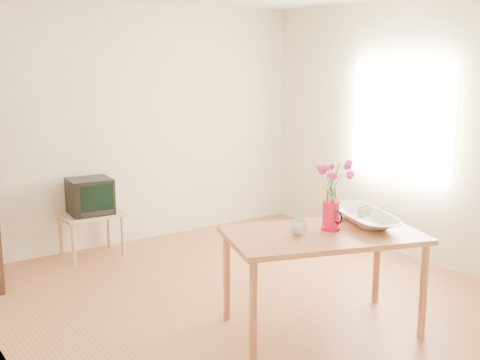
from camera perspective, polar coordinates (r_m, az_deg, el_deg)
room at (r=4.81m, az=2.30°, el=3.00°), size 4.50×4.50×4.50m
table at (r=4.50m, az=7.87°, el=-5.94°), size 1.60×1.21×0.75m
tv_stand at (r=6.35m, az=-13.93°, el=-3.71°), size 0.60×0.45×0.46m
pitcher at (r=4.53m, az=8.58°, el=-3.46°), size 0.15×0.22×0.22m
flowers at (r=4.47m, az=8.70°, el=0.08°), size 0.25×0.25×0.35m
mug at (r=4.40m, az=5.60°, el=-4.50°), size 0.13×0.13×0.10m
bowl at (r=4.73m, az=11.84°, el=-1.15°), size 0.67×0.67×0.49m
teacup_a at (r=4.72m, az=11.48°, el=-1.75°), size 0.08×0.08×0.07m
teacup_b at (r=4.79m, az=12.01°, el=-1.61°), size 0.08×0.08×0.06m
television at (r=6.30m, az=-14.08°, el=-1.42°), size 0.44×0.42×0.36m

